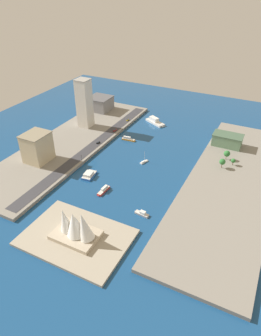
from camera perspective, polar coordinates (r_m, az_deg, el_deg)
ground_plane at (r=294.56m, az=2.26°, el=1.19°), size 440.00×440.00×0.00m
quay_west at (r=275.83m, az=18.22°, el=-2.75°), size 70.00×240.00×3.01m
quay_east at (r=332.40m, az=-10.95°, el=4.84°), size 70.00×240.00×3.01m
peninsula_point at (r=217.85m, az=-10.15°, el=-12.73°), size 72.70×51.37×2.00m
road_strip at (r=317.55m, az=-7.13°, el=4.12°), size 11.49×228.00×0.15m
sailboat_small_white at (r=292.93m, az=2.54°, el=1.18°), size 5.29×10.07×12.15m
water_taxi_orange at (r=332.22m, az=-0.44°, el=5.48°), size 16.18×4.48×4.33m
tugboat_red at (r=255.34m, az=-5.08°, el=-4.17°), size 4.58×15.85×3.90m
catamaran_blue at (r=274.93m, az=-7.80°, el=-1.26°), size 10.20×17.54×4.44m
yacht_sleek_gray at (r=232.12m, az=2.16°, el=-8.55°), size 12.56×4.68×3.70m
ferry_white_commuter at (r=373.31m, az=4.60°, el=8.76°), size 27.76×20.08×6.96m
office_block_beige at (r=297.51m, az=-17.13°, el=3.75°), size 21.16×24.69×27.81m
hotel_broad_white at (r=352.78m, az=-8.67°, el=11.93°), size 14.86×14.71×54.74m
terminal_long_green at (r=329.29m, az=17.74°, el=5.04°), size 29.89×17.08×12.34m
warehouse_low_gray at (r=404.02m, az=-5.75°, el=12.01°), size 27.86×28.06×16.77m
suv_black at (r=321.91m, az=-6.12°, el=4.79°), size 1.93×4.80×1.54m
taxi_yellow_cab at (r=372.21m, az=-0.55°, el=9.04°), size 1.91×4.48×1.58m
pickup_red at (r=346.73m, az=-2.96°, el=7.11°), size 2.05×5.02×1.64m
traffic_light_waterfront at (r=291.06m, az=-9.21°, el=2.02°), size 0.36×0.36×6.50m
opera_landmark at (r=210.32m, az=-10.27°, el=-10.82°), size 31.68×22.12×23.53m
park_tree_cluster at (r=296.81m, az=17.56°, el=1.84°), size 13.08×22.72×9.28m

